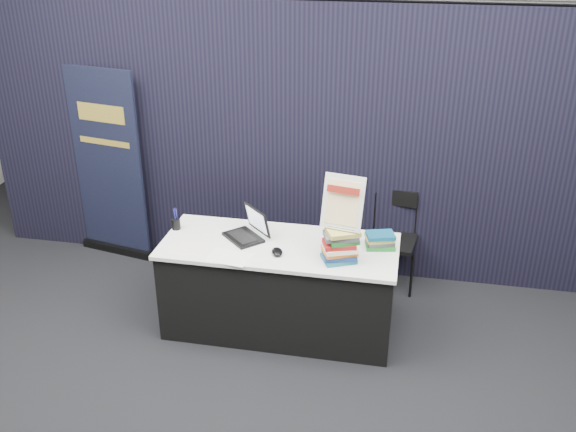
{
  "coord_description": "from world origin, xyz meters",
  "views": [
    {
      "loc": [
        0.9,
        -3.66,
        3.03
      ],
      "look_at": [
        0.07,
        0.55,
        1.0
      ],
      "focal_mm": 40.0,
      "sensor_mm": 36.0,
      "label": 1
    }
  ],
  "objects_px": {
    "laptop": "(244,230)",
    "book_stack_tall": "(341,245)",
    "stacking_chair": "(393,236)",
    "book_stack_short": "(379,240)",
    "pullup_banner": "(110,175)",
    "info_sign": "(343,203)",
    "display_table": "(279,287)"
  },
  "relations": [
    {
      "from": "laptop",
      "to": "book_stack_tall",
      "type": "xyz_separation_m",
      "value": [
        0.78,
        -0.24,
        0.07
      ]
    },
    {
      "from": "laptop",
      "to": "stacking_chair",
      "type": "xyz_separation_m",
      "value": [
        1.13,
        0.79,
        -0.34
      ]
    },
    {
      "from": "book_stack_short",
      "to": "pullup_banner",
      "type": "relative_size",
      "value": 0.13
    },
    {
      "from": "book_stack_short",
      "to": "stacking_chair",
      "type": "bearing_deg",
      "value": 83.19
    },
    {
      "from": "laptop",
      "to": "book_stack_short",
      "type": "height_order",
      "value": "laptop"
    },
    {
      "from": "info_sign",
      "to": "stacking_chair",
      "type": "relative_size",
      "value": 0.48
    },
    {
      "from": "laptop",
      "to": "pullup_banner",
      "type": "relative_size",
      "value": 0.23
    },
    {
      "from": "display_table",
      "to": "info_sign",
      "type": "relative_size",
      "value": 4.47
    },
    {
      "from": "book_stack_short",
      "to": "info_sign",
      "type": "relative_size",
      "value": 0.58
    },
    {
      "from": "book_stack_tall",
      "to": "pullup_banner",
      "type": "xyz_separation_m",
      "value": [
        -2.31,
        1.11,
        -0.07
      ]
    },
    {
      "from": "display_table",
      "to": "book_stack_tall",
      "type": "relative_size",
      "value": 6.46
    },
    {
      "from": "display_table",
      "to": "pullup_banner",
      "type": "height_order",
      "value": "pullup_banner"
    },
    {
      "from": "pullup_banner",
      "to": "stacking_chair",
      "type": "distance_m",
      "value": 2.69
    },
    {
      "from": "book_stack_tall",
      "to": "info_sign",
      "type": "xyz_separation_m",
      "value": [
        0.0,
        0.03,
        0.32
      ]
    },
    {
      "from": "display_table",
      "to": "info_sign",
      "type": "bearing_deg",
      "value": -14.91
    },
    {
      "from": "laptop",
      "to": "book_stack_tall",
      "type": "relative_size",
      "value": 1.5
    },
    {
      "from": "pullup_banner",
      "to": "stacking_chair",
      "type": "bearing_deg",
      "value": 9.88
    },
    {
      "from": "laptop",
      "to": "book_stack_short",
      "type": "distance_m",
      "value": 1.04
    },
    {
      "from": "info_sign",
      "to": "stacking_chair",
      "type": "distance_m",
      "value": 1.29
    },
    {
      "from": "info_sign",
      "to": "stacking_chair",
      "type": "bearing_deg",
      "value": 81.59
    },
    {
      "from": "book_stack_tall",
      "to": "book_stack_short",
      "type": "distance_m",
      "value": 0.38
    },
    {
      "from": "book_stack_tall",
      "to": "info_sign",
      "type": "distance_m",
      "value": 0.32
    },
    {
      "from": "stacking_chair",
      "to": "pullup_banner",
      "type": "bearing_deg",
      "value": -173.91
    },
    {
      "from": "book_stack_tall",
      "to": "display_table",
      "type": "bearing_deg",
      "value": 161.77
    },
    {
      "from": "info_sign",
      "to": "laptop",
      "type": "bearing_deg",
      "value": 175.83
    },
    {
      "from": "display_table",
      "to": "book_stack_short",
      "type": "bearing_deg",
      "value": 8.47
    },
    {
      "from": "display_table",
      "to": "laptop",
      "type": "height_order",
      "value": "laptop"
    },
    {
      "from": "laptop",
      "to": "pullup_banner",
      "type": "xyz_separation_m",
      "value": [
        -1.53,
        0.87,
        -0.0
      ]
    },
    {
      "from": "pullup_banner",
      "to": "laptop",
      "type": "bearing_deg",
      "value": -18.01
    },
    {
      "from": "laptop",
      "to": "pullup_banner",
      "type": "height_order",
      "value": "pullup_banner"
    },
    {
      "from": "stacking_chair",
      "to": "book_stack_tall",
      "type": "bearing_deg",
      "value": -101.19
    },
    {
      "from": "pullup_banner",
      "to": "book_stack_tall",
      "type": "bearing_deg",
      "value": -14.15
    }
  ]
}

